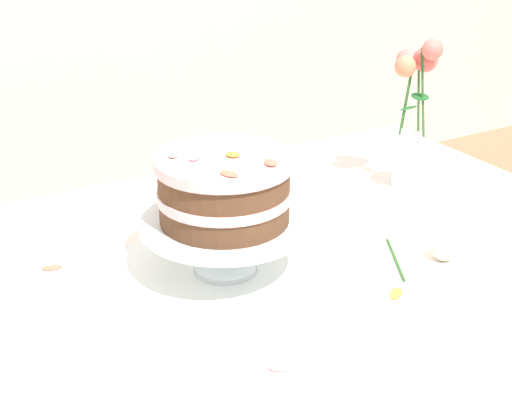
% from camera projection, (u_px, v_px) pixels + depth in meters
% --- Properties ---
extents(dining_table, '(1.40, 1.00, 0.74)m').
position_uv_depth(dining_table, '(282.00, 313.00, 1.30)').
color(dining_table, white).
rests_on(dining_table, ground).
extents(linen_napkin, '(0.34, 0.34, 0.00)m').
position_uv_depth(linen_napkin, '(226.00, 270.00, 1.26)').
color(linen_napkin, white).
rests_on(linen_napkin, dining_table).
extents(cake_stand, '(0.29, 0.29, 0.10)m').
position_uv_depth(cake_stand, '(225.00, 229.00, 1.23)').
color(cake_stand, silver).
rests_on(cake_stand, linen_napkin).
extents(layer_cake, '(0.23, 0.23, 0.12)m').
position_uv_depth(layer_cake, '(224.00, 188.00, 1.19)').
color(layer_cake, brown).
rests_on(layer_cake, cake_stand).
extents(flower_vase, '(0.10, 0.12, 0.33)m').
position_uv_depth(flower_vase, '(411.00, 118.00, 1.55)').
color(flower_vase, silver).
rests_on(flower_vase, dining_table).
extents(fallen_rose, '(0.14, 0.14, 0.05)m').
position_uv_depth(fallen_rose, '(443.00, 249.00, 1.29)').
color(fallen_rose, '#2D6028').
rests_on(fallen_rose, dining_table).
extents(loose_petal_0, '(0.04, 0.04, 0.00)m').
position_uv_depth(loose_petal_0, '(281.00, 367.00, 1.01)').
color(loose_petal_0, pink).
rests_on(loose_petal_0, dining_table).
extents(loose_petal_1, '(0.04, 0.04, 0.00)m').
position_uv_depth(loose_petal_1, '(396.00, 293.00, 1.19)').
color(loose_petal_1, yellow).
rests_on(loose_petal_1, dining_table).
extents(loose_petal_3, '(0.04, 0.03, 0.00)m').
position_uv_depth(loose_petal_3, '(52.00, 268.00, 1.27)').
color(loose_petal_3, '#E56B51').
rests_on(loose_petal_3, dining_table).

